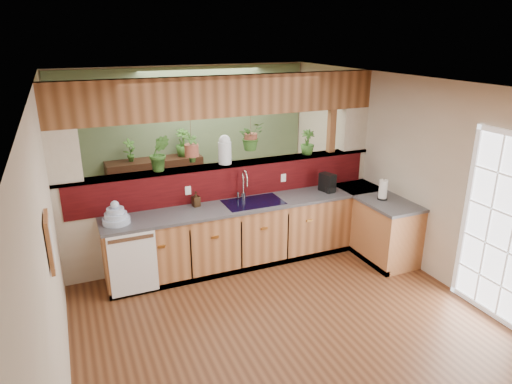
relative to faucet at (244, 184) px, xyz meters
name	(u,v)px	position (x,y,z in m)	size (l,w,h in m)	color
ground	(265,297)	(-0.17, -1.13, -1.13)	(4.60, 7.00, 0.01)	#522E19
ceiling	(267,86)	(-0.17, -1.13, 1.47)	(4.60, 7.00, 0.01)	brown
wall_back	(187,139)	(-0.17, 2.37, 0.17)	(4.60, 0.02, 2.60)	beige
wall_left	(50,233)	(-2.47, -1.13, 0.17)	(0.02, 7.00, 2.60)	beige
wall_right	(422,177)	(2.13, -1.13, 0.17)	(0.02, 7.00, 2.60)	beige
pass_through_partition	(229,177)	(-0.14, 0.21, 0.06)	(4.60, 0.21, 2.60)	beige
pass_through_ledge	(227,165)	(-0.17, 0.22, 0.24)	(4.60, 0.21, 0.04)	brown
header_beam	(225,96)	(-0.17, 0.22, 1.19)	(4.60, 0.15, 0.55)	brown
sage_backwall	(187,139)	(-0.17, 2.35, 0.17)	(4.55, 0.02, 2.55)	#586E4B
countertop	(294,228)	(0.66, -0.27, -0.68)	(4.14, 1.52, 0.90)	#985D34
dishwasher	(133,264)	(-1.65, -0.47, -0.68)	(0.58, 0.03, 0.82)	white
navy_sink	(253,207)	(0.08, -0.16, -0.31)	(0.82, 0.50, 0.18)	black
french_door	(500,230)	(2.10, -2.43, -0.08)	(0.06, 1.02, 2.16)	white
framed_print	(50,242)	(-2.45, -1.93, 0.42)	(0.04, 0.35, 0.45)	#985D34
faucet	(244,184)	(0.00, 0.00, 0.00)	(0.19, 0.19, 0.43)	#B7B7B2
dish_stack	(116,216)	(-1.77, -0.17, -0.14)	(0.34, 0.34, 0.30)	#AABBDB
soap_dispenser	(196,199)	(-0.70, 0.01, -0.13)	(0.09, 0.10, 0.21)	#352213
coffee_maker	(328,183)	(1.27, -0.16, -0.11)	(0.14, 0.24, 0.27)	black
paper_towel	(383,190)	(1.80, -0.76, -0.09)	(0.14, 0.14, 0.30)	black
glass_jar	(225,149)	(-0.20, 0.22, 0.46)	(0.19, 0.19, 0.41)	silver
ledge_plant_left	(159,153)	(-1.11, 0.22, 0.50)	(0.27, 0.22, 0.49)	#2B541D
ledge_plant_right	(307,142)	(1.12, 0.22, 0.44)	(0.21, 0.21, 0.37)	#2B541D
hanging_plant_a	(191,138)	(-0.67, 0.22, 0.66)	(0.26, 0.22, 0.53)	brown
hanging_plant_b	(251,124)	(0.19, 0.22, 0.79)	(0.44, 0.41, 0.51)	brown
shelving_console	(156,189)	(-0.84, 2.12, -0.63)	(1.65, 0.44, 1.10)	black
shelf_plant_a	(130,150)	(-1.24, 2.12, 0.12)	(0.21, 0.14, 0.40)	#2B541D
shelf_plant_b	(183,143)	(-0.31, 2.12, 0.16)	(0.27, 0.27, 0.48)	#2B541D
floor_plant	(238,202)	(0.39, 1.27, -0.76)	(0.67, 0.58, 0.74)	#2B541D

